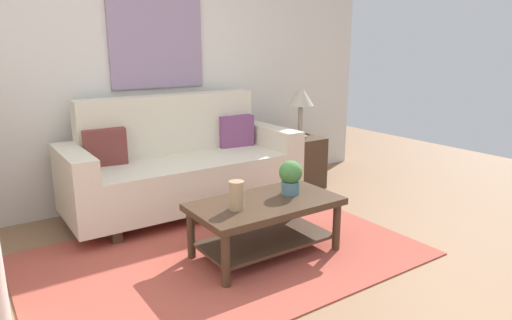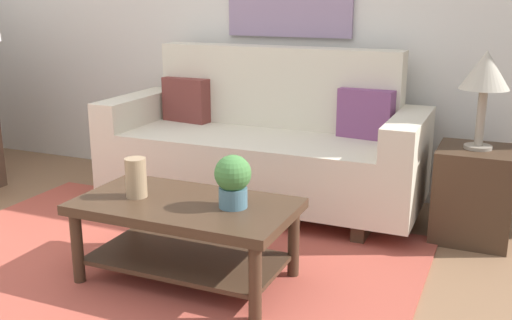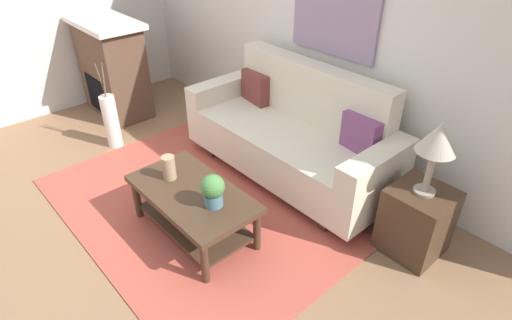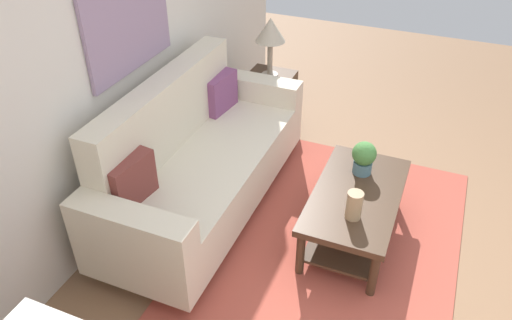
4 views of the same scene
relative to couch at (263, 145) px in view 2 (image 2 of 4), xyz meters
The scene contains 11 objects.
ground_plane 1.65m from the couch, 96.50° to the right, with size 9.63×9.63×0.00m, color #8C6647.
wall_back 1.08m from the couch, 108.52° to the left, with size 5.63×0.10×2.70m, color silver.
area_rug 1.17m from the couch, 99.46° to the right, with size 2.81×1.84×0.01m, color #B24C3D.
couch is the anchor object (origin of this frame).
throw_pillow_maroon 0.73m from the couch, 169.33° to the left, with size 0.36×0.12×0.32m, color brown.
throw_pillow_plum 0.73m from the couch, 10.67° to the left, with size 0.36×0.12×0.32m, color #7A4270.
coffee_table 1.23m from the couch, 85.98° to the right, with size 1.10×0.60×0.43m.
tabletop_vase 1.27m from the couch, 98.27° to the right, with size 0.11×0.11×0.20m, color tan.
potted_plant_tabletop 1.25m from the couch, 74.15° to the right, with size 0.18×0.18×0.26m.
side_table 1.39m from the couch, ahead, with size 0.44×0.44×0.56m, color #422D1E.
table_lamp 1.49m from the couch, ahead, with size 0.28×0.28×0.57m.
Camera 2 is at (1.71, -2.10, 1.43)m, focal length 42.05 mm.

